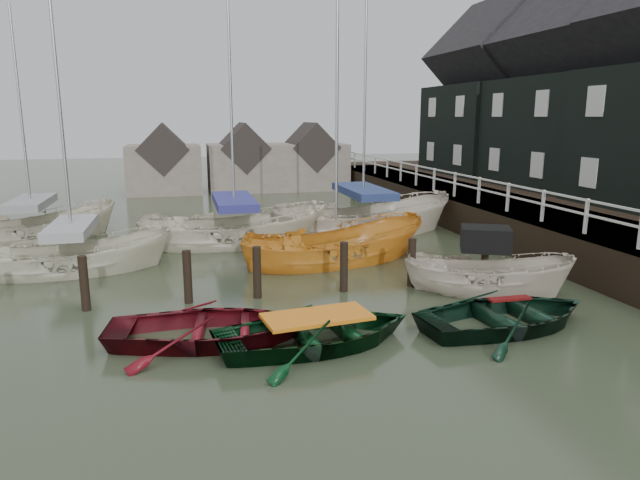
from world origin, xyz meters
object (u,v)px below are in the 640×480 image
object	(u,v)px
rowboat_green	(317,345)
sailboat_c	(336,261)
rowboat_red	(212,341)
rowboat_dkgreen	(507,327)
sailboat_b	(235,242)
sailboat_d	(363,232)
motorboat	(486,290)
sailboat_a	(75,269)
sailboat_e	(34,239)

from	to	relation	value
rowboat_green	sailboat_c	bearing A→B (deg)	-25.66
rowboat_red	rowboat_dkgreen	size ratio (longest dim) A/B	1.02
rowboat_dkgreen	sailboat_c	xyz separation A→B (m)	(-2.19, 6.91, 0.01)
rowboat_red	sailboat_b	xyz separation A→B (m)	(1.43, 9.56, 0.06)
sailboat_d	motorboat	bearing A→B (deg)	-176.30
sailboat_c	sailboat_d	bearing A→B (deg)	-40.52
sailboat_a	sailboat_e	distance (m)	5.76
sailboat_b	sailboat_c	distance (m)	4.58
rowboat_green	sailboat_e	distance (m)	15.30
rowboat_dkgreen	sailboat_a	world-z (taller)	sailboat_a
sailboat_b	rowboat_red	bearing A→B (deg)	171.38
rowboat_dkgreen	motorboat	distance (m)	2.65
motorboat	sailboat_b	bearing A→B (deg)	63.22
sailboat_c	sailboat_d	distance (m)	4.87
rowboat_red	sailboat_b	distance (m)	9.67
sailboat_b	sailboat_c	xyz separation A→B (m)	(3.03, -3.43, -0.05)
rowboat_green	sailboat_e	world-z (taller)	sailboat_e
sailboat_a	sailboat_b	distance (m)	5.94
sailboat_a	sailboat_c	distance (m)	8.33
rowboat_green	sailboat_c	distance (m)	7.26
rowboat_red	sailboat_e	distance (m)	13.57
sailboat_a	rowboat_green	bearing A→B (deg)	-147.69
motorboat	sailboat_c	distance (m)	5.37
rowboat_green	sailboat_c	xyz separation A→B (m)	(2.31, 6.88, 0.01)
rowboat_dkgreen	motorboat	world-z (taller)	motorboat
sailboat_a	sailboat_c	xyz separation A→B (m)	(8.30, -0.69, -0.05)
motorboat	sailboat_e	xyz separation A→B (m)	(-13.69, 10.38, -0.03)
rowboat_dkgreen	sailboat_b	world-z (taller)	sailboat_b
rowboat_red	sailboat_e	xyz separation A→B (m)	(-6.16, 12.09, 0.06)
rowboat_green	motorboat	world-z (taller)	motorboat
rowboat_dkgreen	sailboat_a	distance (m)	12.96
rowboat_green	sailboat_a	size ratio (longest dim) A/B	0.43
sailboat_a	sailboat_d	xyz separation A→B (m)	(10.63, 3.58, -0.00)
rowboat_red	sailboat_c	distance (m)	7.58
rowboat_dkgreen	rowboat_red	bearing A→B (deg)	76.29
rowboat_red	sailboat_e	size ratio (longest dim) A/B	0.44
sailboat_b	sailboat_e	bearing A→B (deg)	71.46
sailboat_b	sailboat_e	distance (m)	8.00
motorboat	sailboat_c	world-z (taller)	sailboat_c
sailboat_a	sailboat_e	size ratio (longest dim) A/B	1.00
rowboat_dkgreen	sailboat_e	distance (m)	18.16
sailboat_c	sailboat_a	bearing A→B (deg)	73.36
sailboat_d	rowboat_red	bearing A→B (deg)	145.75
sailboat_a	rowboat_dkgreen	bearing A→B (deg)	-131.96
sailboat_a	sailboat_b	world-z (taller)	sailboat_b
sailboat_d	rowboat_green	bearing A→B (deg)	156.30
sailboat_e	rowboat_red	bearing A→B (deg)	-177.55
sailboat_a	sailboat_d	bearing A→B (deg)	-77.41
sailboat_c	sailboat_b	bearing A→B (deg)	29.54
rowboat_green	sailboat_a	xyz separation A→B (m)	(-5.99, 7.57, 0.06)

